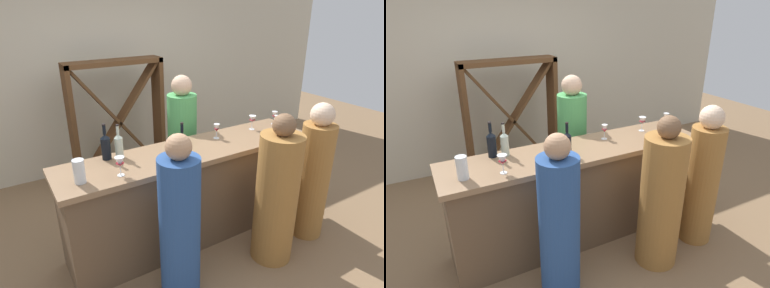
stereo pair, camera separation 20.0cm
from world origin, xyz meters
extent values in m
plane|color=#846647|center=(0.00, 0.00, 0.00)|extent=(12.00, 12.00, 0.00)
cube|color=beige|center=(0.00, 2.20, 1.40)|extent=(8.00, 0.10, 2.80)
cube|color=brown|center=(0.00, 0.00, 0.47)|extent=(2.49, 0.53, 0.95)
cube|color=#8C6B4C|center=(0.00, 0.00, 0.97)|extent=(2.57, 0.61, 0.05)
cube|color=brown|center=(-0.74, 1.65, 0.81)|extent=(0.06, 0.28, 1.63)
cube|color=brown|center=(0.46, 1.65, 0.81)|extent=(0.06, 0.28, 1.63)
cube|color=brown|center=(-0.14, 1.65, 1.60)|extent=(1.26, 0.28, 0.06)
cube|color=brown|center=(-0.14, 1.65, 0.03)|extent=(1.26, 0.28, 0.06)
cube|color=brown|center=(-0.14, 1.65, 0.81)|extent=(1.17, 0.20, 1.53)
cube|color=brown|center=(-0.14, 1.65, 0.81)|extent=(1.17, 0.20, 1.53)
cylinder|color=black|center=(-0.76, 0.21, 1.09)|extent=(0.08, 0.08, 0.20)
cone|color=black|center=(-0.76, 0.21, 1.21)|extent=(0.08, 0.08, 0.04)
cylinder|color=black|center=(-0.76, 0.21, 1.27)|extent=(0.03, 0.03, 0.08)
cylinder|color=black|center=(-0.76, 0.21, 1.32)|extent=(0.03, 0.03, 0.01)
cylinder|color=#B7C6B2|center=(-0.65, 0.18, 1.09)|extent=(0.07, 0.07, 0.19)
cone|color=#B7C6B2|center=(-0.65, 0.18, 1.20)|extent=(0.07, 0.07, 0.04)
cylinder|color=#B7C6B2|center=(-0.65, 0.18, 1.26)|extent=(0.03, 0.03, 0.08)
cylinder|color=black|center=(-0.65, 0.18, 1.30)|extent=(0.03, 0.03, 0.01)
cylinder|color=black|center=(-0.15, -0.08, 1.09)|extent=(0.08, 0.08, 0.19)
cone|color=black|center=(-0.15, -0.08, 1.20)|extent=(0.08, 0.08, 0.04)
cylinder|color=black|center=(-0.15, -0.08, 1.26)|extent=(0.03, 0.03, 0.08)
cylinder|color=black|center=(-0.15, -0.08, 1.30)|extent=(0.03, 0.03, 0.01)
cylinder|color=white|center=(-0.77, -0.16, 1.00)|extent=(0.06, 0.06, 0.00)
cylinder|color=white|center=(-0.77, -0.16, 1.04)|extent=(0.01, 0.01, 0.07)
cone|color=white|center=(-0.77, -0.16, 1.12)|extent=(0.08, 0.08, 0.08)
cone|color=maroon|center=(-0.77, -0.16, 1.09)|extent=(0.07, 0.07, 0.03)
cylinder|color=white|center=(1.05, -0.05, 1.00)|extent=(0.06, 0.06, 0.00)
cylinder|color=white|center=(1.05, -0.05, 1.04)|extent=(0.01, 0.01, 0.08)
cone|color=white|center=(1.05, -0.05, 1.12)|extent=(0.07, 0.07, 0.08)
cylinder|color=white|center=(0.36, 0.10, 1.00)|extent=(0.06, 0.06, 0.00)
cylinder|color=white|center=(0.36, 0.10, 1.04)|extent=(0.01, 0.01, 0.07)
cone|color=white|center=(0.36, 0.10, 1.11)|extent=(0.06, 0.06, 0.08)
cone|color=maroon|center=(0.36, 0.10, 1.09)|extent=(0.05, 0.05, 0.03)
cylinder|color=white|center=(0.84, 0.12, 1.00)|extent=(0.06, 0.06, 0.00)
cylinder|color=white|center=(0.84, 0.12, 1.04)|extent=(0.01, 0.01, 0.08)
cone|color=white|center=(0.84, 0.12, 1.12)|extent=(0.08, 0.08, 0.07)
cone|color=maroon|center=(0.84, 0.12, 1.10)|extent=(0.07, 0.07, 0.02)
cylinder|color=white|center=(1.18, 0.12, 1.00)|extent=(0.06, 0.06, 0.00)
cylinder|color=white|center=(1.18, 0.12, 1.04)|extent=(0.01, 0.01, 0.08)
cone|color=white|center=(1.18, 0.12, 1.11)|extent=(0.06, 0.06, 0.07)
cone|color=maroon|center=(1.18, 0.12, 1.09)|extent=(0.05, 0.05, 0.02)
cylinder|color=silver|center=(-1.07, -0.10, 1.09)|extent=(0.09, 0.09, 0.19)
cylinder|color=#284C8C|center=(-0.47, -0.58, 0.62)|extent=(0.37, 0.37, 1.24)
sphere|color=tan|center=(-0.47, -0.58, 1.33)|extent=(0.20, 0.20, 0.20)
cylinder|color=#9E6B33|center=(0.49, -0.66, 0.63)|extent=(0.47, 0.47, 1.25)
sphere|color=brown|center=(0.49, -0.66, 1.34)|extent=(0.20, 0.20, 0.20)
cylinder|color=#9E6B33|center=(1.07, -0.59, 0.61)|extent=(0.41, 0.41, 1.22)
sphere|color=beige|center=(1.07, -0.59, 1.32)|extent=(0.22, 0.22, 0.22)
cylinder|color=#4CA559|center=(0.24, 0.61, 0.68)|extent=(0.38, 0.38, 1.36)
sphere|color=#D8AD8C|center=(0.24, 0.61, 1.46)|extent=(0.23, 0.23, 0.23)
camera|label=1|loc=(-1.53, -2.48, 2.26)|focal=31.28mm
camera|label=2|loc=(-1.36, -2.58, 2.26)|focal=31.28mm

